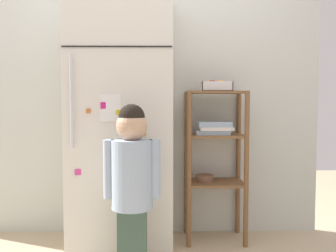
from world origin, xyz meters
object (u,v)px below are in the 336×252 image
object	(u,v)px
refrigerator	(123,121)
pantry_shelf_unit	(214,147)
child_standing	(132,174)
fruit_bin	(217,86)

from	to	relation	value
refrigerator	pantry_shelf_unit	world-z (taller)	refrigerator
pantry_shelf_unit	child_standing	bearing A→B (deg)	-132.83
child_standing	pantry_shelf_unit	world-z (taller)	pantry_shelf_unit
fruit_bin	child_standing	bearing A→B (deg)	-133.69
refrigerator	pantry_shelf_unit	distance (m)	0.72
child_standing	refrigerator	bearing A→B (deg)	102.37
child_standing	fruit_bin	xyz separation A→B (m)	(0.59, 0.61, 0.54)
refrigerator	fruit_bin	bearing A→B (deg)	10.14
refrigerator	pantry_shelf_unit	xyz separation A→B (m)	(0.68, 0.12, -0.20)
child_standing	fruit_bin	bearing A→B (deg)	46.31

